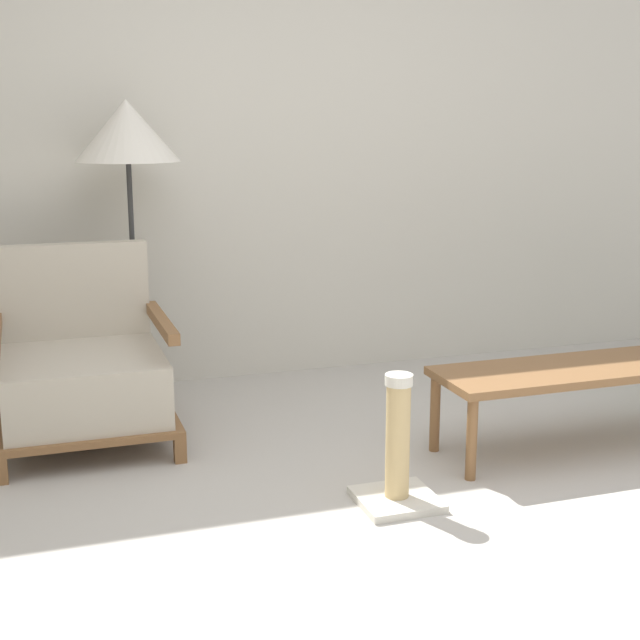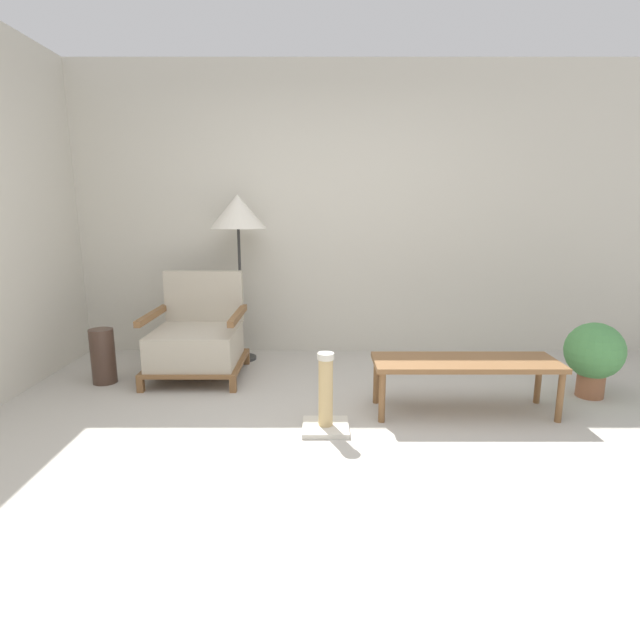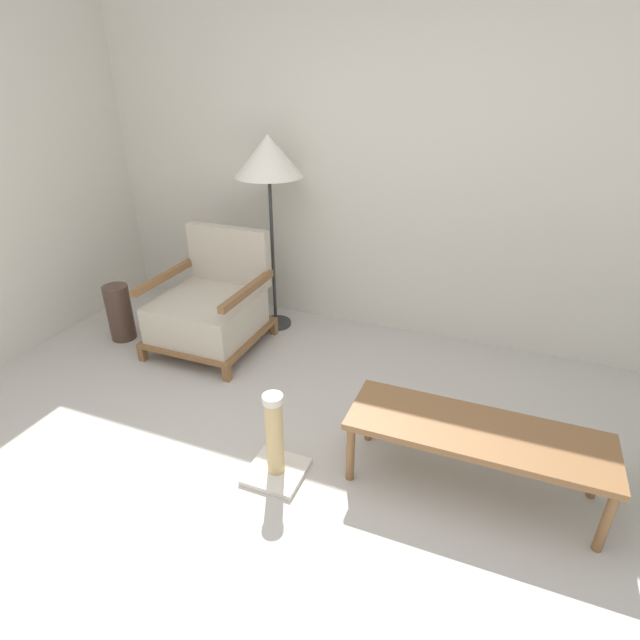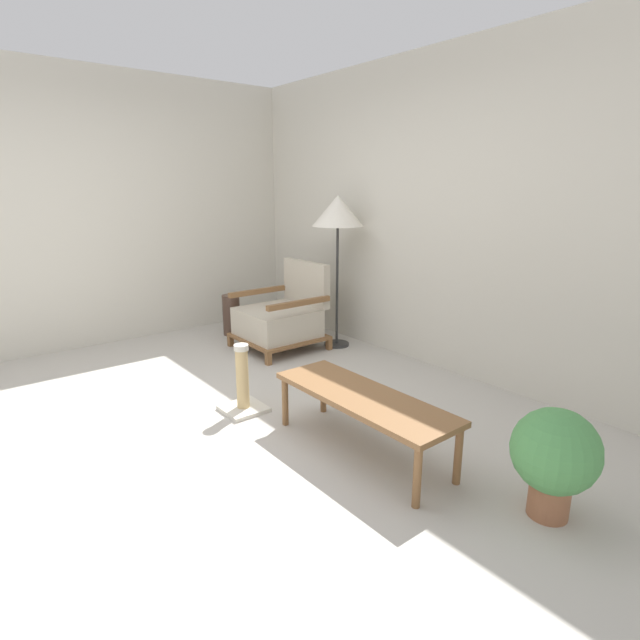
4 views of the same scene
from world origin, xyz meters
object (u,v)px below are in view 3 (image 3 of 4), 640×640
at_px(armchair, 211,308).
at_px(vase, 120,313).
at_px(coffee_table, 477,436).
at_px(scratching_post, 275,449).
at_px(floor_lamp, 269,161).

xyz_separation_m(armchair, vase, (-0.72, -0.18, -0.09)).
xyz_separation_m(coffee_table, scratching_post, (-0.96, -0.28, -0.16)).
xyz_separation_m(vase, scratching_post, (1.78, -0.89, -0.05)).
distance_m(armchair, scratching_post, 1.51).
bearing_deg(vase, coffee_table, -12.46).
relative_size(armchair, coffee_table, 0.68).
xyz_separation_m(armchair, floor_lamp, (0.30, 0.48, 1.01)).
xyz_separation_m(armchair, coffee_table, (2.02, -0.78, 0.02)).
bearing_deg(coffee_table, armchair, 158.82).
bearing_deg(scratching_post, floor_lamp, 116.34).
xyz_separation_m(floor_lamp, coffee_table, (1.72, -1.26, -0.99)).
relative_size(armchair, floor_lamp, 0.57).
height_order(coffee_table, scratching_post, scratching_post).
bearing_deg(floor_lamp, vase, -147.36).
relative_size(armchair, vase, 1.91).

